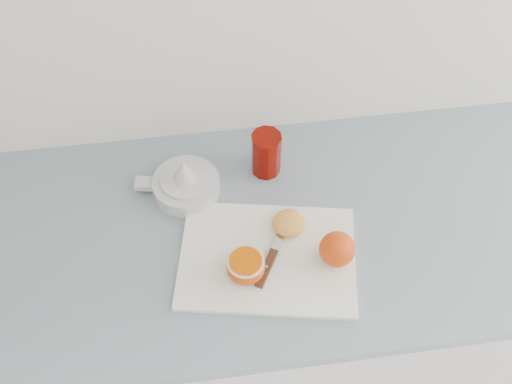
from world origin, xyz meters
TOP-DOWN VIEW (x-y plane):
  - counter at (-0.08, 1.70)m, footprint 2.52×0.64m
  - cutting_board at (-0.05, 1.61)m, footprint 0.42×0.33m
  - whole_orange at (0.09, 1.59)m, footprint 0.08×0.08m
  - half_orange at (-0.10, 1.58)m, footprint 0.08×0.08m
  - squeezed_shell at (0.00, 1.68)m, footprint 0.07×0.07m
  - paring_knife at (-0.05, 1.60)m, footprint 0.12×0.19m
  - citrus_juicer at (-0.22, 1.82)m, footprint 0.20×0.15m
  - red_tumbler at (-0.02, 1.86)m, footprint 0.07×0.07m

SIDE VIEW (x-z plane):
  - counter at x=-0.08m, z-range 0.00..0.89m
  - cutting_board at x=-0.05m, z-range 0.89..0.90m
  - paring_knife at x=-0.05m, z-range 0.90..0.92m
  - squeezed_shell at x=0.00m, z-range 0.90..0.93m
  - citrus_juicer at x=-0.22m, z-range 0.87..0.97m
  - half_orange at x=-0.10m, z-range 0.90..0.95m
  - whole_orange at x=0.09m, z-range 0.90..0.98m
  - red_tumbler at x=-0.02m, z-range 0.89..1.00m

